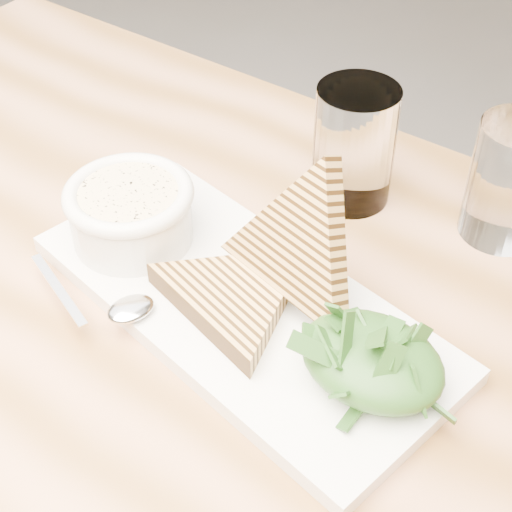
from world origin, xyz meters
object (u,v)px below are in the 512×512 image
Objects in this scene: soup_bowl at (132,219)px; glass_far at (511,181)px; glass_near at (354,145)px; table_top at (145,332)px; platter at (242,305)px.

glass_far is at bearing 41.48° from soup_bowl.
table_top is at bearing -101.89° from glass_near.
glass_far is (0.13, 0.23, 0.05)m from platter.
platter is 3.15× the size of glass_near.
glass_near reaches higher than glass_far.
soup_bowl is 0.90× the size of glass_near.
glass_far is (0.20, 0.29, 0.08)m from table_top.
glass_near is (0.12, 0.19, 0.02)m from soup_bowl.
glass_near is 1.03× the size of glass_far.
glass_near is (-0.01, 0.19, 0.05)m from platter.
glass_far reaches higher than soup_bowl.
glass_near is at bearing 78.11° from table_top.
table_top is 0.36m from glass_far.
glass_near is (0.05, 0.25, 0.08)m from table_top.
platter is at bearing 40.28° from table_top.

